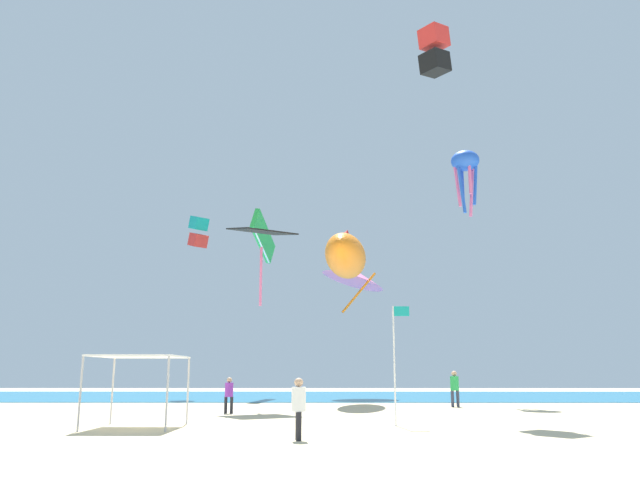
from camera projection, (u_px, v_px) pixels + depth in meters
name	position (u px, v px, depth m)	size (l,w,h in m)	color
ground	(313.00, 431.00, 20.17)	(110.00, 110.00, 0.10)	beige
ocean_strip	(319.00, 396.00, 48.92)	(110.00, 22.91, 0.03)	#1E6B93
canopy_tent	(140.00, 359.00, 21.11)	(2.81, 3.08, 2.38)	#B2B2B7
person_near_tent	(455.00, 386.00, 33.20)	(0.48, 0.45, 1.90)	#33384C
person_leftmost	(299.00, 403.00, 16.94)	(0.39, 0.44, 1.66)	black
person_central	(229.00, 392.00, 28.09)	(0.42, 0.38, 1.60)	black
banner_flag	(396.00, 354.00, 21.86)	(0.61, 0.06, 4.14)	silver
kite_box_teal	(198.00, 232.00, 48.35)	(1.73, 1.75, 2.62)	teal
kite_delta_pink	(354.00, 276.00, 46.77)	(5.34, 5.31, 4.15)	pink
kite_octopus_blue	(465.00, 164.00, 40.69)	(2.20, 2.20, 4.35)	blue
kite_diamond_black	(262.00, 235.00, 32.52)	(3.96, 3.95, 4.23)	black
kite_parafoil_green	(263.00, 237.00, 48.42)	(1.50, 5.64, 3.46)	green
kite_inflatable_orange	(346.00, 256.00, 38.64)	(3.97, 8.73, 3.43)	orange
kite_box_red	(434.00, 51.00, 32.00)	(1.74, 1.73, 2.61)	red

